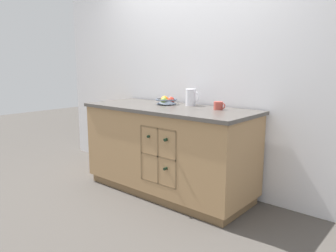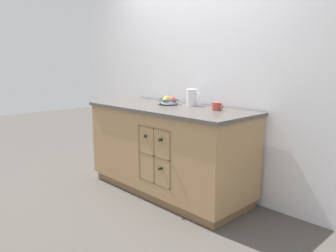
{
  "view_description": "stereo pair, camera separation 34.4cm",
  "coord_description": "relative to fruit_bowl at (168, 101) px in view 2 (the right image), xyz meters",
  "views": [
    {
      "loc": [
        2.2,
        -2.57,
        1.36
      ],
      "look_at": [
        0.0,
        0.0,
        0.72
      ],
      "focal_mm": 35.0,
      "sensor_mm": 36.0,
      "label": 1
    },
    {
      "loc": [
        2.45,
        -2.34,
        1.36
      ],
      "look_at": [
        0.0,
        0.0,
        0.72
      ],
      "focal_mm": 35.0,
      "sensor_mm": 36.0,
      "label": 2
    }
  ],
  "objects": [
    {
      "name": "ground_plane",
      "position": [
        0.14,
        -0.14,
        -0.97
      ],
      "size": [
        14.0,
        14.0,
        0.0
      ],
      "primitive_type": "plane",
      "color": "#4C4742"
    },
    {
      "name": "back_wall",
      "position": [
        0.14,
        0.29,
        0.3
      ],
      "size": [
        4.4,
        0.06,
        2.55
      ],
      "primitive_type": "cube",
      "color": "white",
      "rests_on": "ground_plane"
    },
    {
      "name": "kitchen_island",
      "position": [
        0.15,
        -0.14,
        -0.5
      ],
      "size": [
        1.88,
        0.77,
        0.93
      ],
      "color": "brown",
      "rests_on": "ground_plane"
    },
    {
      "name": "fruit_bowl",
      "position": [
        0.0,
        0.0,
        0.0
      ],
      "size": [
        0.24,
        0.24,
        0.09
      ],
      "color": "#4C5666",
      "rests_on": "kitchen_island"
    },
    {
      "name": "white_pitcher",
      "position": [
        0.26,
        0.1,
        0.05
      ],
      "size": [
        0.17,
        0.11,
        0.18
      ],
      "color": "white",
      "rests_on": "kitchen_island"
    },
    {
      "name": "ceramic_mug",
      "position": [
        0.66,
        0.01,
        -0.0
      ],
      "size": [
        0.12,
        0.09,
        0.08
      ],
      "color": "#B7473D",
      "rests_on": "kitchen_island"
    }
  ]
}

